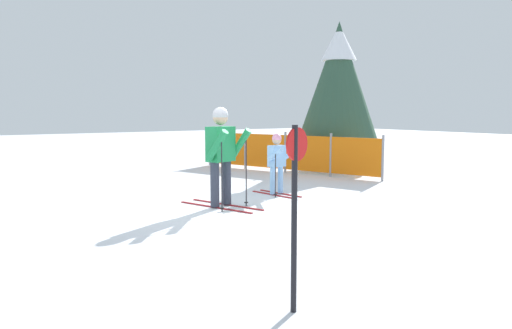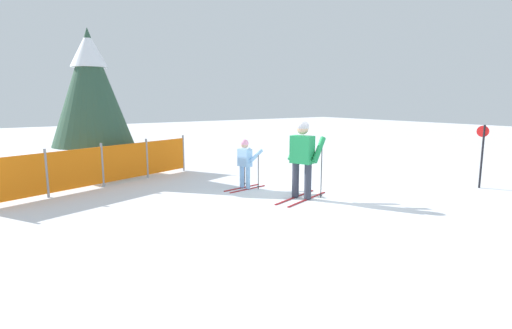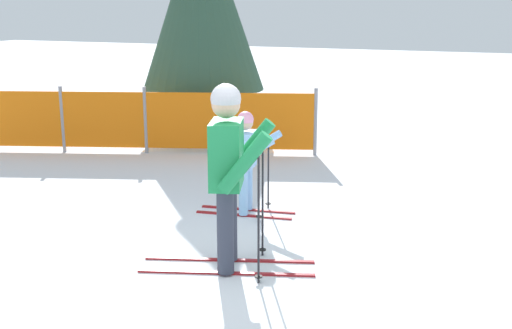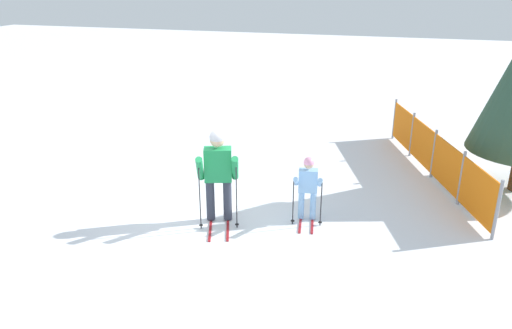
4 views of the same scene
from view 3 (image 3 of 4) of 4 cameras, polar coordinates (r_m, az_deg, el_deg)
ground_plane at (r=5.93m, az=-1.87°, el=-10.21°), size 60.00×60.00×0.00m
skier_adult at (r=5.86m, az=-2.42°, el=0.29°), size 1.68×0.92×1.76m
skier_child at (r=7.50m, az=-0.78°, el=0.92°), size 1.19×0.57×1.24m
safety_fence at (r=10.84m, az=-9.79°, el=3.90°), size 5.39×1.90×1.11m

